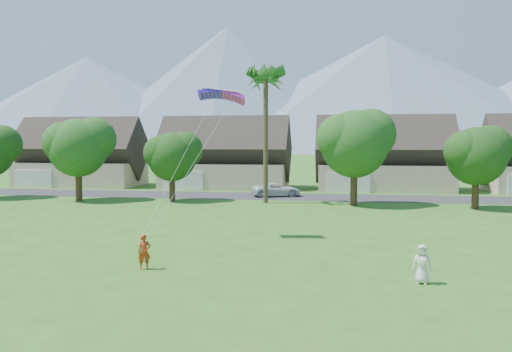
% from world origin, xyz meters
% --- Properties ---
extents(ground, '(500.00, 500.00, 0.00)m').
position_xyz_m(ground, '(0.00, 0.00, 0.00)').
color(ground, '#2D6019').
rests_on(ground, ground).
extents(street, '(90.00, 7.00, 0.01)m').
position_xyz_m(street, '(0.00, 34.00, 0.01)').
color(street, '#2D2D30').
rests_on(street, ground).
extents(kite_flyer, '(0.68, 0.60, 1.57)m').
position_xyz_m(kite_flyer, '(-4.09, 3.88, 0.78)').
color(kite_flyer, '#B33514').
rests_on(kite_flyer, ground).
extents(watcher, '(0.88, 0.68, 1.58)m').
position_xyz_m(watcher, '(7.77, 3.46, 0.79)').
color(watcher, silver).
rests_on(watcher, ground).
extents(parked_car, '(5.59, 3.96, 1.41)m').
position_xyz_m(parked_car, '(-1.64, 34.00, 0.71)').
color(parked_car, silver).
rests_on(parked_car, ground).
extents(mountain_ridge, '(540.00, 240.00, 70.00)m').
position_xyz_m(mountain_ridge, '(10.40, 260.00, 29.07)').
color(mountain_ridge, slate).
rests_on(mountain_ridge, ground).
extents(houses_row, '(72.75, 8.19, 8.86)m').
position_xyz_m(houses_row, '(0.49, 42.99, 3.44)').
color(houses_row, beige).
rests_on(houses_row, ground).
extents(tree_row, '(62.27, 6.67, 8.45)m').
position_xyz_m(tree_row, '(-1.14, 27.92, 4.89)').
color(tree_row, '#47301C').
rests_on(tree_row, ground).
extents(fan_palm, '(3.00, 3.00, 13.80)m').
position_xyz_m(fan_palm, '(-2.00, 28.50, 11.80)').
color(fan_palm, '#4C3D26').
rests_on(fan_palm, ground).
extents(parafoil_kite, '(2.80, 1.15, 0.50)m').
position_xyz_m(parafoil_kite, '(-2.31, 11.85, 8.48)').
color(parafoil_kite, '#3F1BCB').
rests_on(parafoil_kite, ground).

